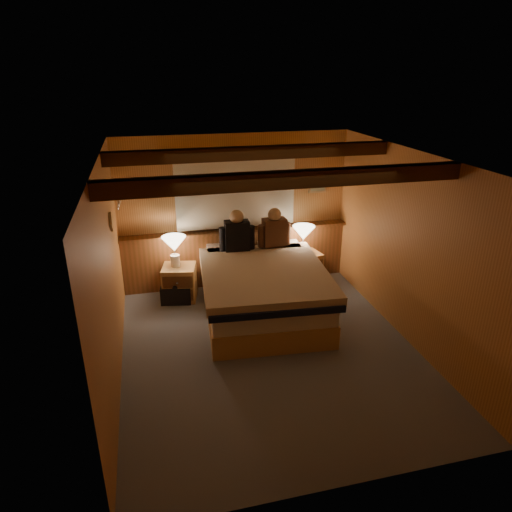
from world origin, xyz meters
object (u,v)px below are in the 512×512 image
object	(u,v)px
lamp_left	(174,246)
lamp_right	(303,234)
duffel_bag	(176,293)
person_right	(274,231)
bed	(263,290)
nightstand_left	(180,283)
nightstand_right	(304,268)
person_left	(237,234)

from	to	relation	value
lamp_left	lamp_right	size ratio (longest dim) A/B	1.01
duffel_bag	person_right	bearing A→B (deg)	13.91
duffel_bag	bed	bearing A→B (deg)	-19.38
bed	duffel_bag	distance (m)	1.38
nightstand_left	duffel_bag	size ratio (longest dim) A/B	1.16
bed	lamp_right	bearing A→B (deg)	48.60
lamp_right	nightstand_right	bearing A→B (deg)	14.09
nightstand_left	person_left	world-z (taller)	person_left
lamp_right	person_right	bearing A→B (deg)	-170.95
bed	nightstand_right	size ratio (longest dim) A/B	4.16
nightstand_left	lamp_right	distance (m)	2.07
bed	nightstand_left	bearing A→B (deg)	149.70
lamp_left	person_left	world-z (taller)	person_left
nightstand_right	person_left	xyz separation A→B (m)	(-1.14, -0.12, 0.73)
bed	duffel_bag	size ratio (longest dim) A/B	4.71
bed	lamp_right	xyz separation A→B (m)	(0.88, 0.85, 0.46)
nightstand_left	duffel_bag	distance (m)	0.17
nightstand_right	lamp_right	world-z (taller)	lamp_right
person_left	nightstand_left	bearing A→B (deg)	-179.47
person_left	person_right	distance (m)	0.59
lamp_right	person_left	xyz separation A→B (m)	(-1.09, -0.11, 0.14)
nightstand_left	lamp_left	world-z (taller)	lamp_left
lamp_right	duffel_bag	xyz separation A→B (m)	(-2.05, -0.17, -0.71)
nightstand_right	person_right	world-z (taller)	person_right
nightstand_left	lamp_left	distance (m)	0.60
person_left	duffel_bag	distance (m)	1.29
lamp_right	person_right	xyz separation A→B (m)	(-0.51, -0.08, 0.14)
lamp_right	duffel_bag	distance (m)	2.18
nightstand_left	person_right	size ratio (longest dim) A/B	0.89
person_left	duffel_bag	bearing A→B (deg)	-173.39
nightstand_right	bed	bearing A→B (deg)	-148.79
nightstand_left	person_left	xyz separation A→B (m)	(0.89, -0.04, 0.73)
nightstand_left	nightstand_right	bearing A→B (deg)	14.35
bed	person_left	distance (m)	0.98
lamp_left	bed	bearing A→B (deg)	-35.04
nightstand_right	lamp_left	distance (m)	2.16
bed	nightstand_left	distance (m)	1.36
nightstand_left	person_left	size ratio (longest dim) A/B	0.86
nightstand_left	bed	bearing A→B (deg)	-23.02
person_right	duffel_bag	size ratio (longest dim) A/B	1.29
nightstand_left	person_right	xyz separation A→B (m)	(1.48, -0.01, 0.72)
lamp_left	person_right	world-z (taller)	person_right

